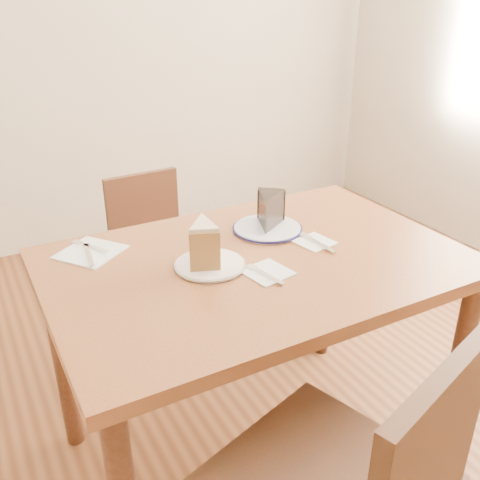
% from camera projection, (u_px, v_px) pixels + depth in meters
% --- Properties ---
extents(ground, '(4.00, 4.00, 0.00)m').
position_uv_depth(ground, '(254.00, 448.00, 1.88)').
color(ground, '#4E2914').
rests_on(ground, ground).
extents(wall_back, '(4.00, 0.10, 2.80)m').
position_uv_depth(wall_back, '(68.00, 0.00, 2.90)').
color(wall_back, beige).
rests_on(wall_back, ground).
extents(table, '(1.20, 0.80, 0.75)m').
position_uv_depth(table, '(257.00, 288.00, 1.60)').
color(table, '#5B3018').
rests_on(table, ground).
extents(chair_far, '(0.40, 0.40, 0.76)m').
position_uv_depth(chair_far, '(157.00, 257.00, 2.28)').
color(chair_far, '#371B10').
rests_on(chair_far, ground).
extents(plate_cream, '(0.19, 0.19, 0.01)m').
position_uv_depth(plate_cream, '(210.00, 265.00, 1.51)').
color(plate_cream, white).
rests_on(plate_cream, table).
extents(plate_navy, '(0.22, 0.22, 0.01)m').
position_uv_depth(plate_navy, '(267.00, 228.00, 1.73)').
color(plate_navy, white).
rests_on(plate_navy, table).
extents(carrot_cake, '(0.12, 0.14, 0.11)m').
position_uv_depth(carrot_cake, '(204.00, 243.00, 1.50)').
color(carrot_cake, '#F4E8C9').
rests_on(carrot_cake, plate_cream).
extents(chocolate_cake, '(0.15, 0.15, 0.10)m').
position_uv_depth(chocolate_cake, '(269.00, 212.00, 1.71)').
color(chocolate_cake, black).
rests_on(chocolate_cake, plate_navy).
extents(napkin_cream, '(0.14, 0.14, 0.00)m').
position_uv_depth(napkin_cream, '(267.00, 272.00, 1.48)').
color(napkin_cream, white).
rests_on(napkin_cream, table).
extents(napkin_navy, '(0.12, 0.12, 0.00)m').
position_uv_depth(napkin_navy, '(315.00, 242.00, 1.65)').
color(napkin_navy, white).
rests_on(napkin_navy, table).
extents(napkin_spare, '(0.23, 0.23, 0.00)m').
position_uv_depth(napkin_spare, '(91.00, 252.00, 1.59)').
color(napkin_spare, white).
rests_on(napkin_spare, table).
extents(fork_cream, '(0.04, 0.14, 0.00)m').
position_uv_depth(fork_cream, '(266.00, 275.00, 1.46)').
color(fork_cream, silver).
rests_on(fork_cream, napkin_cream).
extents(knife_navy, '(0.03, 0.17, 0.00)m').
position_uv_depth(knife_navy, '(316.00, 242.00, 1.64)').
color(knife_navy, silver).
rests_on(knife_navy, napkin_navy).
extents(fork_spare, '(0.08, 0.13, 0.00)m').
position_uv_depth(fork_spare, '(90.00, 246.00, 1.61)').
color(fork_spare, silver).
rests_on(fork_spare, napkin_spare).
extents(knife_spare, '(0.04, 0.16, 0.00)m').
position_uv_depth(knife_spare, '(89.00, 255.00, 1.56)').
color(knife_spare, silver).
rests_on(knife_spare, napkin_spare).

